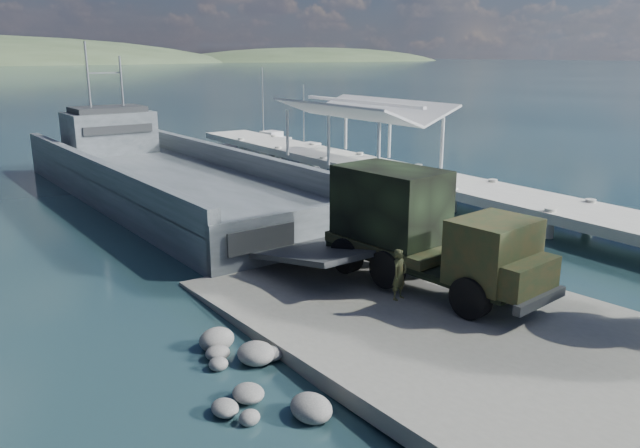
# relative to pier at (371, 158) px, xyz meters

# --- Properties ---
(ground) EXTENTS (1400.00, 1400.00, 0.00)m
(ground) POSITION_rel_pier_xyz_m (-13.00, -18.77, -1.60)
(ground) COLOR #162E34
(ground) RESTS_ON ground
(boat_ramp) EXTENTS (10.00, 18.00, 0.50)m
(boat_ramp) POSITION_rel_pier_xyz_m (-13.00, -19.77, -1.35)
(boat_ramp) COLOR slate
(boat_ramp) RESTS_ON ground
(shoreline_rocks) EXTENTS (3.20, 5.60, 0.90)m
(shoreline_rocks) POSITION_rel_pier_xyz_m (-19.20, -18.27, -1.60)
(shoreline_rocks) COLOR #5E5E5B
(shoreline_rocks) RESTS_ON ground
(pier) EXTENTS (6.40, 44.00, 6.10)m
(pier) POSITION_rel_pier_xyz_m (0.00, 0.00, 0.00)
(pier) COLOR #A4A29A
(pier) RESTS_ON ground
(landing_craft) EXTENTS (9.08, 33.01, 9.74)m
(landing_craft) POSITION_rel_pier_xyz_m (-13.04, 2.82, -0.80)
(landing_craft) COLOR #40494C
(landing_craft) RESTS_ON ground
(military_truck) EXTENTS (3.45, 8.55, 3.86)m
(military_truck) POSITION_rel_pier_xyz_m (-11.54, -16.62, 0.82)
(military_truck) COLOR black
(military_truck) RESTS_ON boat_ramp
(soldier) EXTENTS (0.65, 0.50, 1.61)m
(soldier) POSITION_rel_pier_xyz_m (-13.78, -18.03, -0.30)
(soldier) COLOR #20321C
(soldier) RESTS_ON boat_ramp
(sailboat_near) EXTENTS (1.74, 4.94, 5.92)m
(sailboat_near) POSITION_rel_pier_xyz_m (3.01, 12.47, -1.28)
(sailboat_near) COLOR silver
(sailboat_near) RESTS_ON ground
(sailboat_far) EXTENTS (2.91, 6.13, 7.18)m
(sailboat_far) POSITION_rel_pier_xyz_m (3.35, 19.81, -1.22)
(sailboat_far) COLOR silver
(sailboat_far) RESTS_ON ground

